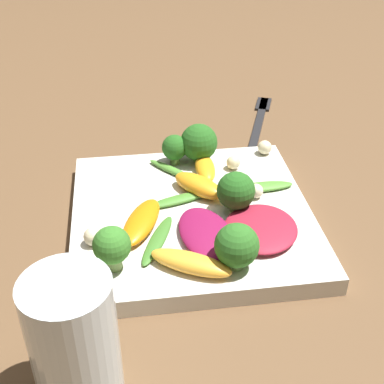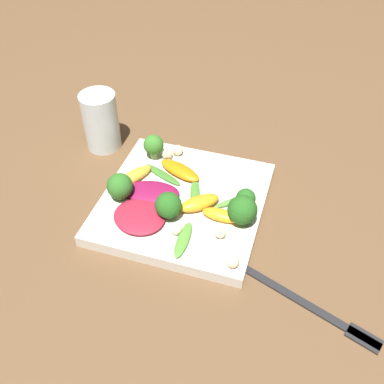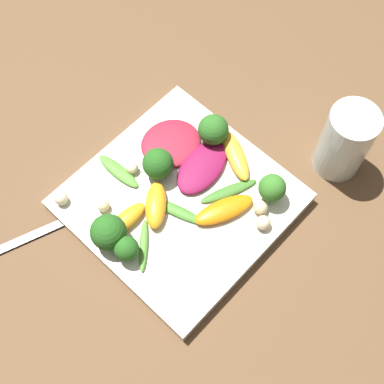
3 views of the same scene
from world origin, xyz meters
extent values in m
plane|color=brown|center=(0.00, 0.00, 0.00)|extent=(2.40, 2.40, 0.00)
cube|color=silver|center=(0.00, 0.00, 0.01)|extent=(0.25, 0.25, 0.02)
cylinder|color=silver|center=(-0.19, 0.11, 0.05)|extent=(0.06, 0.06, 0.11)
cube|color=#262628|center=(0.21, -0.12, 0.00)|extent=(0.18, 0.08, 0.01)
cube|color=#262628|center=(0.28, -0.15, 0.00)|extent=(0.05, 0.03, 0.01)
ellipsoid|color=maroon|center=(-0.05, -0.06, 0.02)|extent=(0.10, 0.09, 0.01)
ellipsoid|color=maroon|center=(-0.05, -0.01, 0.03)|extent=(0.10, 0.06, 0.01)
ellipsoid|color=orange|center=(0.03, -0.01, 0.03)|extent=(0.07, 0.06, 0.02)
ellipsoid|color=#FCAD33|center=(-0.09, 0.01, 0.03)|extent=(0.06, 0.08, 0.02)
ellipsoid|color=orange|center=(0.07, -0.02, 0.03)|extent=(0.06, 0.02, 0.02)
ellipsoid|color=orange|center=(-0.02, 0.05, 0.03)|extent=(0.08, 0.06, 0.01)
cylinder|color=#84AD5B|center=(0.10, 0.01, 0.03)|extent=(0.01, 0.01, 0.01)
sphere|color=#26601E|center=(0.10, 0.01, 0.04)|extent=(0.03, 0.03, 0.03)
cylinder|color=#84AD5B|center=(0.10, -0.02, 0.03)|extent=(0.01, 0.01, 0.01)
sphere|color=#26601E|center=(0.10, -0.02, 0.04)|extent=(0.04, 0.04, 0.04)
cylinder|color=#84AD5B|center=(-0.01, -0.04, 0.03)|extent=(0.01, 0.01, 0.01)
sphere|color=#26601E|center=(-0.01, -0.04, 0.04)|extent=(0.04, 0.04, 0.04)
cylinder|color=#84AD5B|center=(-0.09, -0.03, 0.03)|extent=(0.01, 0.01, 0.01)
sphere|color=#2D6B23|center=(-0.09, -0.03, 0.04)|extent=(0.04, 0.04, 0.04)
cylinder|color=#7A9E51|center=(-0.08, 0.08, 0.03)|extent=(0.02, 0.02, 0.02)
sphere|color=#387A28|center=(-0.08, 0.08, 0.05)|extent=(0.03, 0.03, 0.03)
ellipsoid|color=#3D7528|center=(-0.05, 0.04, 0.02)|extent=(0.08, 0.04, 0.01)
ellipsoid|color=#47842D|center=(0.02, 0.01, 0.02)|extent=(0.04, 0.07, 0.01)
ellipsoid|color=#518E33|center=(0.03, -0.08, 0.02)|extent=(0.02, 0.07, 0.01)
ellipsoid|color=#518E33|center=(0.08, 0.01, 0.02)|extent=(0.06, 0.05, 0.01)
sphere|color=beige|center=(0.07, -0.06, 0.03)|extent=(0.02, 0.02, 0.02)
sphere|color=beige|center=(0.10, -0.10, 0.03)|extent=(0.02, 0.02, 0.02)
sphere|color=beige|center=(-0.06, 0.08, 0.03)|extent=(0.02, 0.02, 0.02)
sphere|color=beige|center=(0.01, -0.07, 0.03)|extent=(0.02, 0.02, 0.02)
sphere|color=beige|center=(-0.04, 0.10, 0.03)|extent=(0.02, 0.02, 0.02)
camera|label=1|loc=(-0.45, 0.06, 0.34)|focal=50.00mm
camera|label=2|loc=(0.16, -0.47, 0.51)|focal=42.00mm
camera|label=3|loc=(0.20, 0.21, 0.63)|focal=50.00mm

